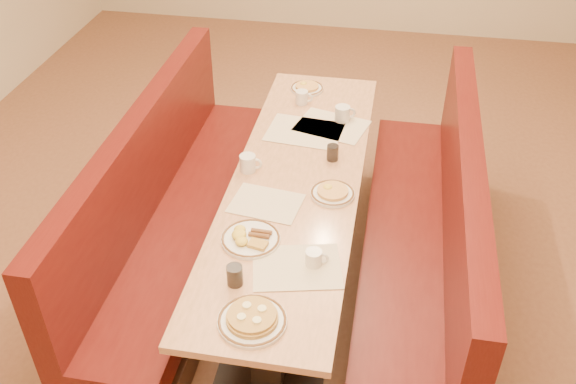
% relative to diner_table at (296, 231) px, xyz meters
% --- Properties ---
extents(ground, '(8.00, 8.00, 0.00)m').
position_rel_diner_table_xyz_m(ground, '(0.00, 0.00, -0.37)').
color(ground, '#9E6647').
rests_on(ground, ground).
extents(diner_table, '(0.70, 2.50, 0.75)m').
position_rel_diner_table_xyz_m(diner_table, '(0.00, 0.00, 0.00)').
color(diner_table, black).
rests_on(diner_table, ground).
extents(booth_left, '(0.55, 2.50, 1.05)m').
position_rel_diner_table_xyz_m(booth_left, '(-0.73, 0.00, -0.01)').
color(booth_left, '#4C3326').
rests_on(booth_left, ground).
extents(booth_right, '(0.55, 2.50, 1.05)m').
position_rel_diner_table_xyz_m(booth_right, '(0.73, 0.00, -0.01)').
color(booth_right, '#4C3326').
rests_on(booth_right, ground).
extents(placemat_near_left, '(0.39, 0.31, 0.00)m').
position_rel_diner_table_xyz_m(placemat_near_left, '(-0.12, -0.25, 0.38)').
color(placemat_near_left, beige).
rests_on(placemat_near_left, diner_table).
extents(placemat_near_right, '(0.46, 0.39, 0.00)m').
position_rel_diner_table_xyz_m(placemat_near_right, '(0.12, -0.69, 0.38)').
color(placemat_near_right, beige).
rests_on(placemat_near_right, diner_table).
extents(placemat_far_left, '(0.47, 0.37, 0.00)m').
position_rel_diner_table_xyz_m(placemat_far_left, '(-0.03, 0.49, 0.38)').
color(placemat_far_left, beige).
rests_on(placemat_far_left, diner_table).
extents(placemat_far_right, '(0.48, 0.41, 0.00)m').
position_rel_diner_table_xyz_m(placemat_far_right, '(0.12, 0.59, 0.38)').
color(placemat_far_right, beige).
rests_on(placemat_far_right, diner_table).
extents(pancake_plate, '(0.29, 0.29, 0.07)m').
position_rel_diner_table_xyz_m(pancake_plate, '(-0.01, -1.06, 0.40)').
color(pancake_plate, silver).
rests_on(pancake_plate, diner_table).
extents(eggs_plate, '(0.29, 0.29, 0.06)m').
position_rel_diner_table_xyz_m(eggs_plate, '(-0.13, -0.55, 0.39)').
color(eggs_plate, silver).
rests_on(eggs_plate, diner_table).
extents(extra_plate_mid, '(0.23, 0.23, 0.05)m').
position_rel_diner_table_xyz_m(extra_plate_mid, '(0.21, -0.11, 0.39)').
color(extra_plate_mid, silver).
rests_on(extra_plate_mid, diner_table).
extents(extra_plate_far, '(0.22, 0.22, 0.05)m').
position_rel_diner_table_xyz_m(extra_plate_far, '(-0.11, 1.04, 0.39)').
color(extra_plate_far, silver).
rests_on(extra_plate_far, diner_table).
extents(coffee_mug_a, '(0.11, 0.08, 0.08)m').
position_rel_diner_table_xyz_m(coffee_mug_a, '(0.20, -0.66, 0.42)').
color(coffee_mug_a, silver).
rests_on(coffee_mug_a, diner_table).
extents(coffee_mug_b, '(0.13, 0.09, 0.10)m').
position_rel_diner_table_xyz_m(coffee_mug_b, '(-0.28, 0.03, 0.43)').
color(coffee_mug_b, silver).
rests_on(coffee_mug_b, diner_table).
extents(coffee_mug_c, '(0.13, 0.09, 0.10)m').
position_rel_diner_table_xyz_m(coffee_mug_c, '(0.18, 0.67, 0.43)').
color(coffee_mug_c, silver).
rests_on(coffee_mug_c, diner_table).
extents(coffee_mug_d, '(0.11, 0.08, 0.09)m').
position_rel_diner_table_xyz_m(coffee_mug_d, '(-0.11, 0.85, 0.42)').
color(coffee_mug_d, silver).
rests_on(coffee_mug_d, diner_table).
extents(soda_tumbler_near, '(0.07, 0.07, 0.10)m').
position_rel_diner_table_xyz_m(soda_tumbler_near, '(-0.13, -0.84, 0.43)').
color(soda_tumbler_near, black).
rests_on(soda_tumbler_near, diner_table).
extents(soda_tumbler_mid, '(0.07, 0.07, 0.09)m').
position_rel_diner_table_xyz_m(soda_tumbler_mid, '(0.17, 0.22, 0.42)').
color(soda_tumbler_mid, black).
rests_on(soda_tumbler_mid, diner_table).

